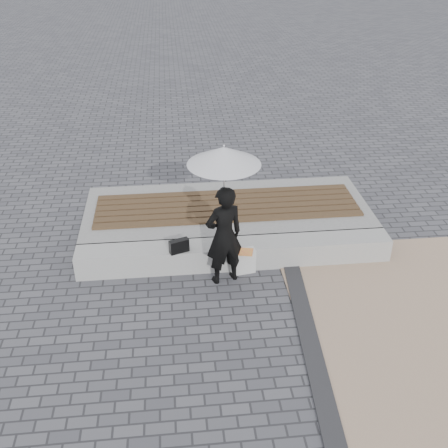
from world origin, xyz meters
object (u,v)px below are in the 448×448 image
(parasol, at_px, (224,156))
(seating_ledge, at_px, (235,253))
(canvas_tote, at_px, (243,261))
(woman, at_px, (224,236))
(handbag, at_px, (179,246))

(parasol, bearing_deg, seating_ledge, 61.19)
(seating_ledge, relative_size, parasol, 3.83)
(seating_ledge, relative_size, canvas_tote, 12.26)
(seating_ledge, xyz_separation_m, canvas_tote, (0.09, -0.23, 0.00))
(seating_ledge, relative_size, woman, 3.13)
(woman, relative_size, parasol, 1.23)
(woman, bearing_deg, canvas_tote, -169.51)
(woman, relative_size, handbag, 5.29)
(handbag, bearing_deg, seating_ledge, -9.17)
(woman, bearing_deg, parasol, -94.61)
(seating_ledge, distance_m, canvas_tote, 0.25)
(woman, bearing_deg, handbag, -38.54)
(seating_ledge, xyz_separation_m, handbag, (-0.89, -0.17, 0.31))
(woman, bearing_deg, seating_ledge, -137.45)
(woman, height_order, parasol, parasol)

